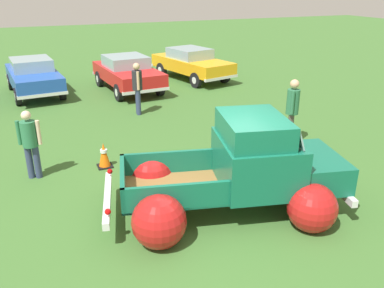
% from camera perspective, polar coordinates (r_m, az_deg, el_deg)
% --- Properties ---
extents(ground_plane, '(80.00, 80.00, 0.00)m').
position_cam_1_polar(ground_plane, '(8.19, 4.37, -9.21)').
color(ground_plane, '#3D6B2D').
extents(vintage_pickup_truck, '(4.93, 3.55, 1.96)m').
position_cam_1_polar(vintage_pickup_truck, '(7.93, 7.26, -4.24)').
color(vintage_pickup_truck, black).
rests_on(vintage_pickup_truck, ground).
extents(show_car_1, '(2.16, 4.35, 1.43)m').
position_cam_1_polar(show_car_1, '(17.54, -21.63, 9.07)').
color(show_car_1, black).
rests_on(show_car_1, ground).
extents(show_car_2, '(2.24, 4.34, 1.43)m').
position_cam_1_polar(show_car_2, '(17.15, -9.18, 10.07)').
color(show_car_2, black).
rests_on(show_car_2, ground).
extents(show_car_3, '(2.75, 4.66, 1.43)m').
position_cam_1_polar(show_car_3, '(19.01, -0.09, 11.48)').
color(show_car_3, black).
rests_on(show_car_3, ground).
extents(spectator_0, '(0.53, 0.44, 1.62)m').
position_cam_1_polar(spectator_0, '(9.76, -22.04, 0.45)').
color(spectator_0, navy).
rests_on(spectator_0, ground).
extents(spectator_1, '(0.38, 0.54, 1.77)m').
position_cam_1_polar(spectator_1, '(13.81, -7.78, 8.27)').
color(spectator_1, navy).
rests_on(spectator_1, ground).
extents(spectator_2, '(0.48, 0.48, 1.85)m').
position_cam_1_polar(spectator_2, '(11.29, 14.07, 5.01)').
color(spectator_2, '#4C4742').
rests_on(spectator_2, ground).
extents(lane_cone_0, '(0.36, 0.36, 0.63)m').
position_cam_1_polar(lane_cone_0, '(10.06, -12.39, -1.54)').
color(lane_cone_0, black).
rests_on(lane_cone_0, ground).
extents(lane_cone_1, '(0.36, 0.36, 0.63)m').
position_cam_1_polar(lane_cone_1, '(10.97, 11.52, 0.53)').
color(lane_cone_1, black).
rests_on(lane_cone_1, ground).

